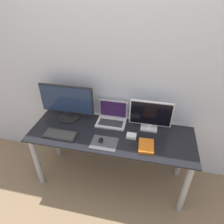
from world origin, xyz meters
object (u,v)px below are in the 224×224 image
at_px(laptop, 112,117).
at_px(power_brick, 131,136).
at_px(monitor_right, 151,115).
at_px(keyboard, 60,135).
at_px(monitor_left, 67,103).
at_px(mouse, 101,140).
at_px(book, 146,146).

height_order(laptop, power_brick, laptop).
bearing_deg(power_brick, monitor_right, 47.84).
xyz_separation_m(keyboard, power_brick, (0.71, 0.13, 0.01)).
distance_m(monitor_left, mouse, 0.59).
height_order(monitor_left, keyboard, monitor_left).
relative_size(monitor_right, keyboard, 1.25).
bearing_deg(power_brick, book, -36.27).
relative_size(monitor_right, laptop, 1.36).
bearing_deg(keyboard, monitor_right, 19.44).
xyz_separation_m(laptop, keyboard, (-0.47, -0.35, -0.05)).
distance_m(keyboard, power_brick, 0.73).
xyz_separation_m(monitor_right, book, (-0.01, -0.30, -0.16)).
bearing_deg(keyboard, laptop, 37.17).
xyz_separation_m(monitor_right, keyboard, (-0.88, -0.31, -0.16)).
xyz_separation_m(monitor_left, keyboard, (0.03, -0.31, -0.20)).
xyz_separation_m(laptop, power_brick, (0.25, -0.22, -0.04)).
height_order(monitor_right, laptop, monitor_right).
height_order(mouse, power_brick, mouse).
height_order(laptop, keyboard, laptop).
height_order(monitor_left, book, monitor_left).
xyz_separation_m(book, power_brick, (-0.16, 0.11, 0.00)).
relative_size(mouse, power_brick, 0.67).
height_order(keyboard, power_brick, power_brick).
relative_size(keyboard, mouse, 5.31).
xyz_separation_m(laptop, mouse, (-0.03, -0.36, -0.04)).
relative_size(laptop, keyboard, 0.92).
distance_m(mouse, power_brick, 0.31).
bearing_deg(power_brick, laptop, 138.16).
distance_m(monitor_left, keyboard, 0.37).
xyz_separation_m(keyboard, mouse, (0.43, -0.00, 0.01)).
bearing_deg(monitor_right, mouse, -144.93).
relative_size(laptop, book, 1.58).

